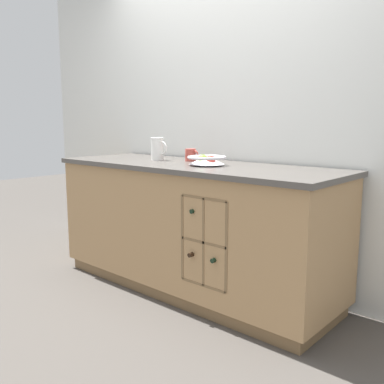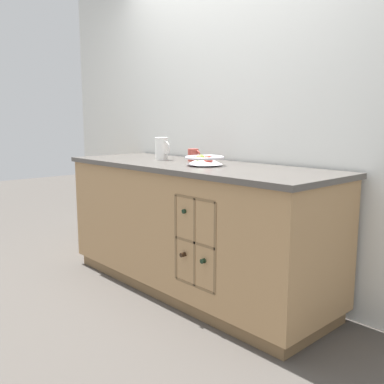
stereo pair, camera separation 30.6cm
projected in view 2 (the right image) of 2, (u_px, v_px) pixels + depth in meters
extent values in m
plane|color=#4C4742|center=(192.00, 288.00, 3.19)|extent=(14.00, 14.00, 0.00)
cube|color=silver|center=(233.00, 115.00, 3.26)|extent=(4.56, 0.06, 2.55)
cube|color=brown|center=(192.00, 282.00, 3.18)|extent=(2.10, 0.64, 0.09)
cube|color=tan|center=(192.00, 224.00, 3.11)|extent=(2.16, 0.70, 0.81)
cube|color=#514C47|center=(192.00, 166.00, 3.04)|extent=(2.20, 0.74, 0.03)
cube|color=brown|center=(206.00, 240.00, 2.64)|extent=(0.35, 0.01, 0.55)
cube|color=brown|center=(182.00, 236.00, 2.74)|extent=(0.02, 0.10, 0.55)
cube|color=brown|center=(221.00, 247.00, 2.48)|extent=(0.02, 0.10, 0.55)
cube|color=brown|center=(200.00, 284.00, 2.65)|extent=(0.35, 0.10, 0.02)
cube|color=brown|center=(200.00, 241.00, 2.61)|extent=(0.35, 0.10, 0.02)
cube|color=brown|center=(200.00, 197.00, 2.56)|extent=(0.35, 0.10, 0.02)
cube|color=brown|center=(200.00, 241.00, 2.61)|extent=(0.02, 0.10, 0.55)
cylinder|color=black|center=(201.00, 250.00, 2.75)|extent=(0.07, 0.18, 0.07)
cylinder|color=black|center=(186.00, 254.00, 2.66)|extent=(0.03, 0.08, 0.03)
cylinder|color=black|center=(222.00, 255.00, 2.63)|extent=(0.08, 0.19, 0.08)
cylinder|color=black|center=(206.00, 260.00, 2.54)|extent=(0.03, 0.08, 0.03)
cylinder|color=black|center=(205.00, 207.00, 2.73)|extent=(0.07, 0.20, 0.07)
cylinder|color=black|center=(188.00, 211.00, 2.63)|extent=(0.03, 0.09, 0.03)
cylinder|color=silver|center=(205.00, 165.00, 2.89)|extent=(0.12, 0.12, 0.01)
cone|color=silver|center=(205.00, 160.00, 2.88)|extent=(0.24, 0.24, 0.06)
torus|color=silver|center=(205.00, 157.00, 2.88)|extent=(0.26, 0.26, 0.02)
sphere|color=#7FA838|center=(201.00, 160.00, 2.87)|extent=(0.07, 0.07, 0.07)
sphere|color=red|center=(208.00, 160.00, 2.84)|extent=(0.06, 0.06, 0.06)
cylinder|color=white|center=(161.00, 149.00, 3.32)|extent=(0.10, 0.10, 0.17)
torus|color=white|center=(161.00, 138.00, 3.31)|extent=(0.10, 0.10, 0.01)
torus|color=white|center=(166.00, 148.00, 3.28)|extent=(0.10, 0.01, 0.10)
cylinder|color=#B7473D|center=(193.00, 155.00, 3.22)|extent=(0.08, 0.08, 0.09)
torus|color=#B7473D|center=(197.00, 155.00, 3.19)|extent=(0.07, 0.01, 0.07)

